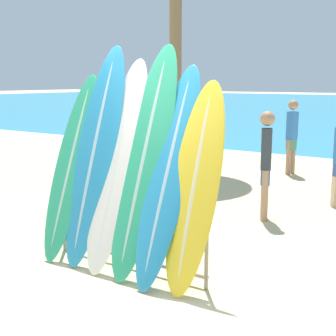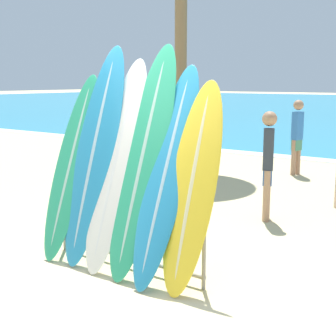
{
  "view_description": "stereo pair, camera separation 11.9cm",
  "coord_description": "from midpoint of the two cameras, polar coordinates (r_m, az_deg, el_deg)",
  "views": [
    {
      "loc": [
        2.77,
        -3.43,
        2.03
      ],
      "look_at": [
        -0.29,
        1.2,
        1.0
      ],
      "focal_mm": 50.0,
      "sensor_mm": 36.0,
      "label": 1
    },
    {
      "loc": [
        2.87,
        -3.37,
        2.03
      ],
      "look_at": [
        -0.29,
        1.2,
        1.0
      ],
      "focal_mm": 50.0,
      "sensor_mm": 36.0,
      "label": 2
    }
  ],
  "objects": [
    {
      "name": "surfboard_slot_3",
      "position": [
        4.92,
        -3.56,
        1.05
      ],
      "size": [
        0.55,
        0.99,
        2.44
      ],
      "color": "#289E70",
      "rests_on": "ground_plane"
    },
    {
      "name": "surfboard_slot_1",
      "position": [
        5.34,
        -9.49,
        1.72
      ],
      "size": [
        0.57,
        0.92,
        2.45
      ],
      "color": "teal",
      "rests_on": "ground_plane"
    },
    {
      "name": "surfboard_slot_2",
      "position": [
        5.13,
        -6.84,
        0.53
      ],
      "size": [
        0.53,
        0.93,
        2.29
      ],
      "color": "silver",
      "rests_on": "ground_plane"
    },
    {
      "name": "surfboard_slot_4",
      "position": [
        4.72,
        -0.65,
        -0.73
      ],
      "size": [
        0.48,
        1.01,
        2.22
      ],
      "color": "teal",
      "rests_on": "ground_plane"
    },
    {
      "name": "surfboard_rack",
      "position": [
        5.14,
        -5.63,
        -6.6
      ],
      "size": [
        2.0,
        0.04,
        0.97
      ],
      "color": "gray",
      "rests_on": "ground_plane"
    },
    {
      "name": "ground_plane",
      "position": [
        4.86,
        -5.85,
        -14.21
      ],
      "size": [
        160.0,
        160.0,
        0.0
      ],
      "primitive_type": "plane",
      "color": "beige"
    },
    {
      "name": "surfboard_slot_5",
      "position": [
        4.53,
        2.57,
        -2.27
      ],
      "size": [
        0.51,
        0.74,
        2.05
      ],
      "color": "yellow",
      "rests_on": "ground_plane"
    },
    {
      "name": "person_mid_beach",
      "position": [
        6.96,
        11.36,
        0.81
      ],
      "size": [
        0.23,
        0.27,
        1.61
      ],
      "rotation": [
        0.0,
        0.0,
        5.11
      ],
      "color": "#A87A5B",
      "rests_on": "ground_plane"
    },
    {
      "name": "person_near_water",
      "position": [
        10.56,
        14.55,
        4.03
      ],
      "size": [
        0.22,
        0.27,
        1.63
      ],
      "rotation": [
        0.0,
        0.0,
        4.46
      ],
      "color": "#A87A5B",
      "rests_on": "ground_plane"
    },
    {
      "name": "surfboard_slot_0",
      "position": [
        5.57,
        -12.3,
        0.26
      ],
      "size": [
        0.5,
        0.88,
        2.12
      ],
      "color": "#289E70",
      "rests_on": "ground_plane"
    }
  ]
}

